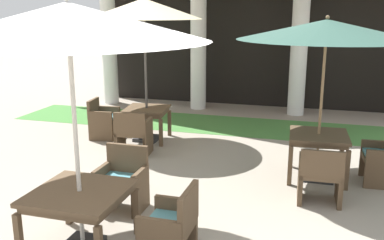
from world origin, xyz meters
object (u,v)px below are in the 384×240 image
object	(u,v)px
patio_umbrella_near_foreground	(68,23)
patio_umbrella_mid_left	(144,10)
patio_chair_mid_left_south	(133,133)
patio_chair_mid_right_south	(320,175)
terracotta_urn	(136,126)
patio_table_mid_right	(318,140)
patio_chair_near_foreground_north	(122,181)
patio_umbrella_mid_right	(327,31)
patio_chair_near_foreground_east	(171,228)
patio_table_near_foreground	(80,198)
patio_chair_mid_left_west	(103,120)
patio_table_mid_left	(147,112)
patio_chair_mid_right_east	(382,158)

from	to	relation	value
patio_umbrella_near_foreground	patio_umbrella_mid_left	bearing A→B (deg)	101.79
patio_umbrella_near_foreground	patio_chair_mid_left_south	bearing A→B (deg)	103.38
patio_chair_mid_right_south	terracotta_urn	size ratio (longest dim) A/B	1.95
patio_umbrella_mid_left	terracotta_urn	distance (m)	2.58
patio_chair_mid_left_south	terracotta_urn	size ratio (longest dim) A/B	1.99
patio_umbrella_near_foreground	patio_table_mid_right	bearing A→B (deg)	49.39
patio_chair_near_foreground_north	patio_umbrella_mid_right	xyz separation A→B (m)	(2.59, 1.93, 1.99)
patio_umbrella_near_foreground	patio_chair_near_foreground_east	size ratio (longest dim) A/B	3.35
patio_chair_mid_left_south	patio_umbrella_mid_right	world-z (taller)	patio_umbrella_mid_right
patio_umbrella_near_foreground	patio_chair_near_foreground_east	distance (m)	2.42
patio_table_mid_right	terracotta_urn	size ratio (longest dim) A/B	2.22
patio_chair_near_foreground_east	patio_table_mid_right	distance (m)	3.40
patio_table_near_foreground	patio_chair_mid_left_west	size ratio (longest dim) A/B	1.24
patio_table_mid_right	patio_chair_mid_right_south	size ratio (longest dim) A/B	1.14
patio_table_mid_left	patio_table_mid_right	size ratio (longest dim) A/B	0.99
patio_chair_near_foreground_east	patio_table_mid_right	world-z (taller)	patio_chair_near_foreground_east
patio_umbrella_near_foreground	patio_chair_mid_left_west	bearing A→B (deg)	114.09
patio_table_near_foreground	patio_umbrella_near_foreground	distance (m)	1.95
patio_chair_mid_right_east	terracotta_urn	size ratio (longest dim) A/B	2.12
patio_table_near_foreground	patio_table_mid_left	bearing A→B (deg)	101.79
patio_chair_near_foreground_north	patio_table_mid_right	world-z (taller)	patio_chair_near_foreground_north
patio_table_mid_left	patio_chair_mid_right_east	xyz separation A→B (m)	(4.49, -1.20, -0.18)
patio_chair_mid_left_south	patio_chair_mid_right_east	distance (m)	4.39
patio_chair_near_foreground_north	patio_chair_mid_right_east	world-z (taller)	patio_chair_mid_right_east
patio_umbrella_mid_left	patio_chair_mid_right_south	world-z (taller)	patio_umbrella_mid_left
patio_chair_mid_right_south	patio_chair_mid_left_west	bearing A→B (deg)	152.02
terracotta_urn	patio_chair_near_foreground_east	bearing A→B (deg)	-62.59
patio_chair_mid_left_south	patio_umbrella_mid_right	distance (m)	3.93
patio_table_mid_right	patio_umbrella_mid_right	bearing A→B (deg)	90.00
patio_table_mid_left	terracotta_urn	xyz separation A→B (m)	(-0.42, 0.36, -0.42)
patio_chair_near_foreground_north	patio_chair_mid_right_south	distance (m)	2.80
patio_chair_near_foreground_east	terracotta_urn	distance (m)	5.25
patio_table_near_foreground	patio_table_mid_left	xyz separation A→B (m)	(-0.89, 4.28, -0.03)
patio_table_mid_right	patio_chair_mid_right_east	size ratio (longest dim) A/B	1.04
patio_chair_mid_left_west	terracotta_urn	xyz separation A→B (m)	(0.55, 0.47, -0.22)
patio_chair_mid_left_south	patio_chair_mid_right_east	bearing A→B (deg)	-9.22
patio_umbrella_mid_right	patio_chair_mid_right_south	bearing A→B (deg)	-87.26
patio_table_mid_right	patio_umbrella_mid_right	world-z (taller)	patio_umbrella_mid_right
patio_chair_mid_right_south	patio_umbrella_near_foreground	bearing A→B (deg)	-145.04
patio_table_near_foreground	patio_chair_mid_right_south	world-z (taller)	patio_chair_mid_right_south
patio_chair_mid_left_south	patio_chair_mid_right_south	xyz separation A→B (m)	(3.43, -1.26, -0.01)
patio_umbrella_near_foreground	patio_umbrella_mid_right	size ratio (longest dim) A/B	1.08
patio_umbrella_mid_left	terracotta_urn	bearing A→B (deg)	139.00
patio_chair_mid_left_south	patio_table_mid_right	world-z (taller)	patio_chair_mid_left_south
patio_umbrella_near_foreground	patio_chair_mid_right_east	xyz separation A→B (m)	(3.59, 3.08, -2.16)
patio_table_mid_left	patio_table_mid_right	xyz separation A→B (m)	(3.49, -1.25, 0.05)
patio_chair_mid_right_south	terracotta_urn	bearing A→B (deg)	143.98
patio_chair_mid_right_south	patio_table_mid_right	bearing A→B (deg)	90.00
patio_table_near_foreground	patio_chair_mid_left_west	distance (m)	4.58
patio_table_near_foreground	patio_chair_near_foreground_north	xyz separation A→B (m)	(0.01, 1.10, -0.23)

